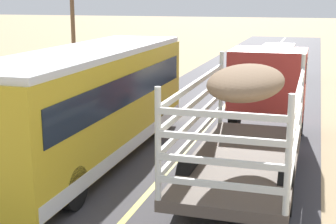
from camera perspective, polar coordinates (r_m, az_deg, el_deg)
name	(u,v)px	position (r m, az deg, el deg)	size (l,w,h in m)	color
livestock_truck	(261,94)	(15.17, 10.59, 2.05)	(2.53, 9.70, 3.02)	#B2332D
bus	(89,102)	(14.19, -9.05, 1.17)	(2.54, 10.00, 3.21)	gold
car_far	(278,60)	(29.37, 12.48, 5.81)	(1.90, 4.62, 1.93)	silver
power_pole_mid	(72,6)	(29.30, -10.96, 11.83)	(2.20, 0.24, 7.69)	brown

